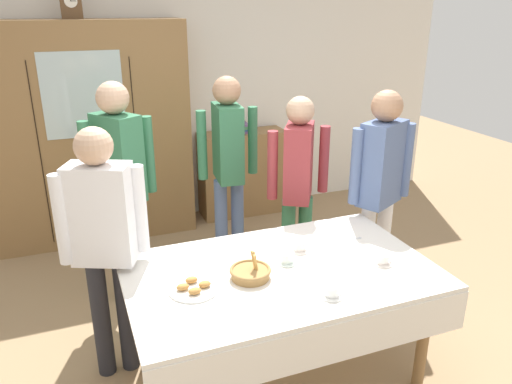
# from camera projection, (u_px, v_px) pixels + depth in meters

# --- Properties ---
(ground_plane) EXTENTS (12.00, 12.00, 0.00)m
(ground_plane) POSITION_uv_depth(u_px,v_px,m) (267.00, 354.00, 3.40)
(ground_plane) COLOR #997A56
(ground_plane) RESTS_ON ground
(back_wall) EXTENTS (6.40, 0.10, 2.70)m
(back_wall) POSITION_uv_depth(u_px,v_px,m) (172.00, 94.00, 5.23)
(back_wall) COLOR silver
(back_wall) RESTS_ON ground
(dining_table) EXTENTS (1.81, 1.11, 0.76)m
(dining_table) POSITION_uv_depth(u_px,v_px,m) (283.00, 286.00, 2.96)
(dining_table) COLOR olive
(dining_table) RESTS_ON ground
(wall_cabinet) EXTENTS (1.94, 0.46, 2.11)m
(wall_cabinet) POSITION_uv_depth(u_px,v_px,m) (87.00, 135.00, 4.78)
(wall_cabinet) COLOR olive
(wall_cabinet) RESTS_ON ground
(mantel_clock) EXTENTS (0.18, 0.11, 0.24)m
(mantel_clock) POSITION_uv_depth(u_px,v_px,m) (71.00, 4.00, 4.36)
(mantel_clock) COLOR brown
(mantel_clock) RESTS_ON wall_cabinet
(bookshelf_low) EXTENTS (0.95, 0.35, 0.93)m
(bookshelf_low) POSITION_uv_depth(u_px,v_px,m) (243.00, 173.00, 5.57)
(bookshelf_low) COLOR olive
(bookshelf_low) RESTS_ON ground
(book_stack) EXTENTS (0.17, 0.20, 0.10)m
(book_stack) POSITION_uv_depth(u_px,v_px,m) (242.00, 128.00, 5.39)
(book_stack) COLOR #664C7A
(book_stack) RESTS_ON bookshelf_low
(tea_cup_back_edge) EXTENTS (0.13, 0.13, 0.06)m
(tea_cup_back_edge) POSITION_uv_depth(u_px,v_px,m) (332.00, 292.00, 2.68)
(tea_cup_back_edge) COLOR white
(tea_cup_back_edge) RESTS_ON dining_table
(tea_cup_far_right) EXTENTS (0.13, 0.13, 0.06)m
(tea_cup_far_right) POSITION_uv_depth(u_px,v_px,m) (287.00, 259.00, 3.02)
(tea_cup_far_right) COLOR silver
(tea_cup_far_right) RESTS_ON dining_table
(tea_cup_mid_left) EXTENTS (0.13, 0.13, 0.06)m
(tea_cup_mid_left) POSITION_uv_depth(u_px,v_px,m) (383.00, 259.00, 3.01)
(tea_cup_mid_left) COLOR white
(tea_cup_mid_left) RESTS_ON dining_table
(tea_cup_mid_right) EXTENTS (0.13, 0.13, 0.06)m
(tea_cup_mid_right) POSITION_uv_depth(u_px,v_px,m) (300.00, 247.00, 3.17)
(tea_cup_mid_right) COLOR white
(tea_cup_mid_right) RESTS_ON dining_table
(bread_basket) EXTENTS (0.24, 0.24, 0.16)m
(bread_basket) POSITION_uv_depth(u_px,v_px,m) (250.00, 272.00, 2.86)
(bread_basket) COLOR #9E7542
(bread_basket) RESTS_ON dining_table
(pastry_plate) EXTENTS (0.28, 0.28, 0.05)m
(pastry_plate) POSITION_uv_depth(u_px,v_px,m) (194.00, 288.00, 2.74)
(pastry_plate) COLOR white
(pastry_plate) RESTS_ON dining_table
(spoon_far_right) EXTENTS (0.12, 0.02, 0.01)m
(spoon_far_right) POSITION_uv_depth(u_px,v_px,m) (356.00, 239.00, 3.34)
(spoon_far_right) COLOR silver
(spoon_far_right) RESTS_ON dining_table
(spoon_mid_right) EXTENTS (0.12, 0.02, 0.01)m
(spoon_mid_right) POSITION_uv_depth(u_px,v_px,m) (235.00, 252.00, 3.16)
(spoon_mid_right) COLOR silver
(spoon_mid_right) RESTS_ON dining_table
(person_behind_table_left) EXTENTS (0.52, 0.41, 1.74)m
(person_behind_table_left) POSITION_uv_depth(u_px,v_px,m) (120.00, 173.00, 3.69)
(person_behind_table_left) COLOR #33704C
(person_behind_table_left) RESTS_ON ground
(person_beside_shelf) EXTENTS (0.52, 0.34, 1.68)m
(person_beside_shelf) POSITION_uv_depth(u_px,v_px,m) (380.00, 178.00, 3.70)
(person_beside_shelf) COLOR silver
(person_beside_shelf) RESTS_ON ground
(person_by_cabinet) EXTENTS (0.52, 0.33, 1.61)m
(person_by_cabinet) POSITION_uv_depth(u_px,v_px,m) (104.00, 233.00, 2.93)
(person_by_cabinet) COLOR #232328
(person_by_cabinet) RESTS_ON ground
(person_behind_table_right) EXTENTS (0.52, 0.38, 1.71)m
(person_behind_table_right) POSITION_uv_depth(u_px,v_px,m) (228.00, 156.00, 4.16)
(person_behind_table_right) COLOR slate
(person_behind_table_right) RESTS_ON ground
(person_near_right_end) EXTENTS (0.52, 0.41, 1.60)m
(person_near_right_end) POSITION_uv_depth(u_px,v_px,m) (298.00, 177.00, 3.90)
(person_near_right_end) COLOR #33704C
(person_near_right_end) RESTS_ON ground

